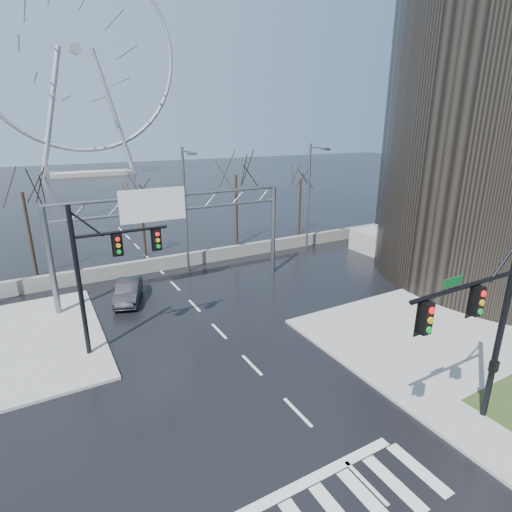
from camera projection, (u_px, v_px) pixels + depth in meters
ground at (298, 412)px, 16.79m from camera, size 260.00×260.00×0.00m
sidewalk_right_ext at (420, 333)px, 23.09m from camera, size 12.00×10.00×0.15m
sidewalk_far at (3, 347)px, 21.58m from camera, size 10.00×12.00×0.15m
tower_podium at (507, 246)px, 36.63m from camera, size 22.00×18.00×2.00m
barrier_wall at (159, 264)px, 33.19m from camera, size 52.00×0.50×1.10m
signal_mast_near at (484, 319)px, 14.33m from camera, size 5.52×0.41×8.00m
signal_mast_far at (101, 265)px, 19.98m from camera, size 4.72×0.41×8.00m
sign_gantry at (170, 222)px, 27.41m from camera, size 16.36×0.40×7.60m
streetlight_mid at (186, 202)px, 30.95m from camera, size 0.50×2.55×10.00m
streetlight_right at (311, 190)px, 36.55m from camera, size 0.50×2.55×10.00m
tree_left at (24, 202)px, 30.22m from camera, size 3.75×3.75×7.50m
tree_center at (141, 200)px, 35.49m from camera, size 3.25×3.25×6.50m
tree_right at (236, 183)px, 38.53m from camera, size 3.90×3.90×7.80m
tree_far_right at (301, 185)px, 42.93m from camera, size 3.40×3.40×6.80m
ferris_wheel at (76, 58)px, 89.75m from camera, size 45.00×6.00×50.91m
car at (128, 291)px, 27.32m from camera, size 2.85×4.53×1.41m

